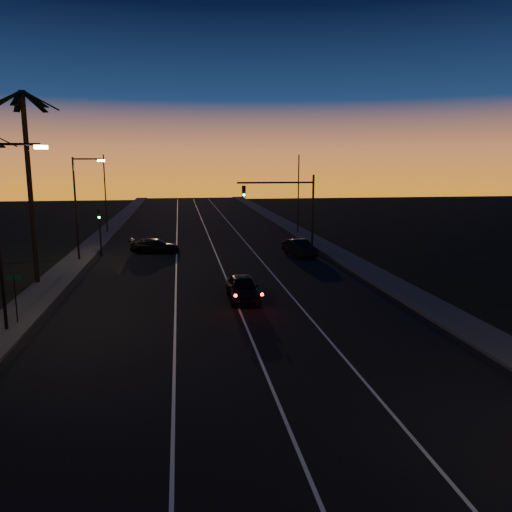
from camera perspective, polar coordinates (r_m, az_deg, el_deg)
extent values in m
cube|color=black|center=(35.49, -4.27, -2.50)|extent=(20.00, 170.00, 0.01)
cube|color=#343432|center=(36.40, -22.16, -2.81)|extent=(2.40, 170.00, 0.16)
cube|color=#343432|center=(37.98, 12.83, -1.76)|extent=(2.40, 170.00, 0.16)
cube|color=silver|center=(35.39, -9.13, -2.62)|extent=(0.12, 160.00, 0.01)
cube|color=silver|center=(35.53, -3.47, -2.46)|extent=(0.12, 160.00, 0.01)
cube|color=silver|center=(36.00, 2.09, -2.27)|extent=(0.12, 160.00, 0.01)
cylinder|color=black|center=(35.83, -24.41, 6.82)|extent=(0.32, 0.32, 12.50)
cube|color=black|center=(36.00, -23.37, 15.99)|extent=(2.18, 0.92, 1.18)
cube|color=black|center=(36.82, -24.01, 15.81)|extent=(1.25, 2.12, 1.18)
cube|color=black|center=(37.04, -25.45, 15.66)|extent=(1.34, 2.09, 1.18)
cube|color=black|center=(36.50, -26.65, 15.66)|extent=(2.18, 0.82, 1.18)
cube|color=black|center=(35.58, -26.73, 15.82)|extent=(1.90, 1.69, 1.18)
cube|color=black|center=(34.99, -25.57, 16.02)|extent=(0.45, 2.16, 1.18)
cube|color=black|center=(35.17, -24.04, 16.09)|extent=(1.95, 1.61, 1.18)
cylinder|color=black|center=(25.56, -25.82, 11.44)|extent=(2.20, 0.12, 0.12)
cube|color=#E6C15C|center=(25.26, -23.37, 11.35)|extent=(0.55, 0.26, 0.16)
cylinder|color=black|center=(43.46, -19.89, 4.97)|extent=(0.16, 0.16, 8.50)
cylinder|color=black|center=(43.10, -18.77, 10.46)|extent=(2.20, 0.12, 0.12)
cube|color=#E6C15C|center=(42.93, -17.29, 10.37)|extent=(0.55, 0.26, 0.16)
cylinder|color=black|center=(27.59, -25.77, -4.57)|extent=(0.06, 0.06, 2.60)
cube|color=#0C4824|center=(27.33, -25.96, -2.24)|extent=(0.70, 0.03, 0.20)
cylinder|color=black|center=(46.32, 6.51, 4.90)|extent=(0.20, 0.20, 7.00)
cylinder|color=black|center=(45.34, 2.27, 8.38)|extent=(7.00, 0.16, 0.16)
cube|color=black|center=(44.91, -1.41, 7.41)|extent=(0.32, 0.28, 1.00)
sphere|color=black|center=(44.73, -1.38, 7.81)|extent=(0.20, 0.20, 0.20)
sphere|color=black|center=(44.74, -1.38, 7.40)|extent=(0.20, 0.20, 0.20)
sphere|color=#14FF59|center=(44.76, -1.38, 6.99)|extent=(0.20, 0.20, 0.20)
cylinder|color=black|center=(45.39, -17.38, 2.59)|extent=(0.14, 0.14, 4.20)
cube|color=black|center=(45.21, -17.49, 4.60)|extent=(0.28, 0.25, 0.90)
sphere|color=black|center=(45.04, -17.54, 4.93)|extent=(0.18, 0.18, 0.18)
sphere|color=black|center=(45.07, -17.52, 4.58)|extent=(0.18, 0.18, 0.18)
sphere|color=#14FF59|center=(45.09, -17.50, 4.23)|extent=(0.18, 0.18, 0.18)
cylinder|color=black|center=(60.17, -16.83, 6.76)|extent=(0.14, 0.14, 9.00)
cylinder|color=black|center=(58.20, 4.86, 7.05)|extent=(0.14, 0.14, 9.00)
imported|color=black|center=(29.61, -1.53, -3.65)|extent=(1.75, 4.28, 1.46)
sphere|color=#FF0F05|center=(27.01, -2.35, -4.54)|extent=(0.18, 0.18, 0.18)
sphere|color=#FF0F05|center=(27.22, 0.70, -4.42)|extent=(0.18, 0.18, 0.18)
imported|color=black|center=(43.82, 5.03, 0.94)|extent=(2.48, 4.53, 1.42)
imported|color=black|center=(45.96, -11.46, 1.14)|extent=(4.70, 2.57, 1.29)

